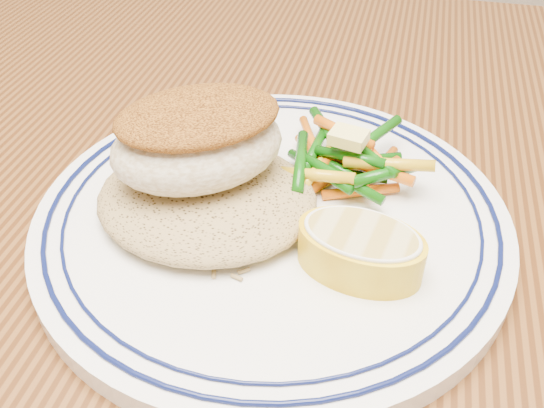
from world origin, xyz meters
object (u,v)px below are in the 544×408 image
at_px(dining_table, 333,357).
at_px(plate, 272,217).
at_px(rice_pilaf, 207,194).
at_px(vegetable_pile, 342,162).
at_px(fish_fillet, 198,139).
at_px(lemon_wedge, 360,248).

relative_size(dining_table, plate, 5.13).
height_order(rice_pilaf, vegetable_pile, vegetable_pile).
height_order(plate, vegetable_pile, vegetable_pile).
bearing_deg(dining_table, fish_fillet, 170.09).
bearing_deg(dining_table, rice_pilaf, 175.59).
xyz_separation_m(plate, vegetable_pile, (0.04, 0.04, 0.02)).
distance_m(rice_pilaf, lemon_wedge, 0.10).
xyz_separation_m(fish_fillet, vegetable_pile, (0.08, 0.04, -0.03)).
bearing_deg(vegetable_pile, rice_pilaf, -145.59).
bearing_deg(rice_pilaf, vegetable_pile, 34.41).
relative_size(rice_pilaf, lemon_wedge, 1.75).
height_order(fish_fillet, vegetable_pile, fish_fillet).
xyz_separation_m(rice_pilaf, lemon_wedge, (0.10, -0.03, 0.00)).
bearing_deg(lemon_wedge, fish_fillet, 159.81).
relative_size(dining_table, vegetable_pile, 14.54).
xyz_separation_m(dining_table, plate, (-0.05, 0.02, 0.11)).
bearing_deg(fish_fillet, lemon_wedge, -20.19).
height_order(dining_table, fish_fillet, fish_fillet).
height_order(fish_fillet, lemon_wedge, fish_fillet).
bearing_deg(plate, rice_pilaf, -166.30).
bearing_deg(lemon_wedge, dining_table, 115.48).
xyz_separation_m(rice_pilaf, fish_fillet, (-0.01, 0.01, 0.03)).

